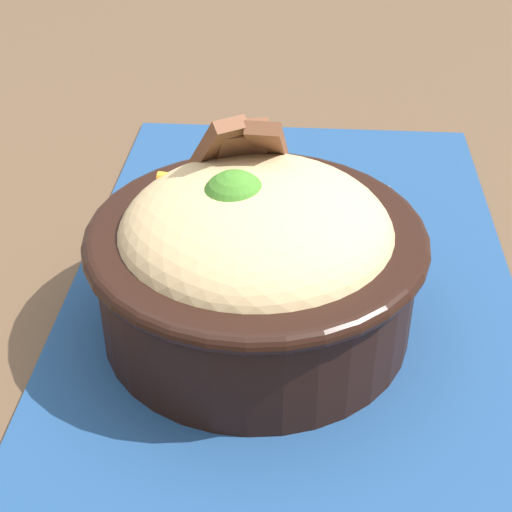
# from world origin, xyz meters

# --- Properties ---
(table) EXTENTS (1.28, 0.95, 0.74)m
(table) POSITION_xyz_m (0.00, 0.00, 0.69)
(table) COLOR #4C3826
(table) RESTS_ON ground_plane
(placemat) EXTENTS (0.45, 0.30, 0.00)m
(placemat) POSITION_xyz_m (-0.01, 0.01, 0.74)
(placemat) COLOR navy
(placemat) RESTS_ON table
(bowl) EXTENTS (0.21, 0.21, 0.12)m
(bowl) POSITION_xyz_m (-0.06, 0.03, 0.80)
(bowl) COLOR black
(bowl) RESTS_ON placemat
(fork) EXTENTS (0.04, 0.12, 0.00)m
(fork) POSITION_xyz_m (0.12, 0.01, 0.75)
(fork) COLOR silver
(fork) RESTS_ON placemat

